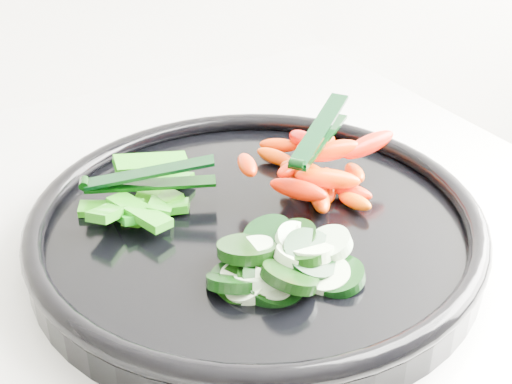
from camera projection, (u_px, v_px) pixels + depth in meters
veggie_tray at (256, 228)px, 0.59m from camera, size 0.46×0.46×0.04m
cucumber_pile at (279, 265)px, 0.52m from camera, size 0.13×0.11×0.04m
carrot_pile at (316, 168)px, 0.63m from camera, size 0.15×0.16×0.06m
pepper_pile at (144, 197)px, 0.61m from camera, size 0.12×0.12×0.04m
tong_carrot at (318, 136)px, 0.61m from camera, size 0.10×0.08×0.02m
tong_pepper at (146, 179)px, 0.60m from camera, size 0.11×0.06×0.02m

